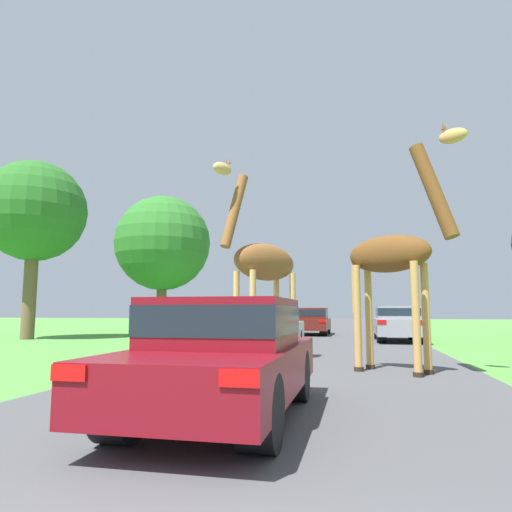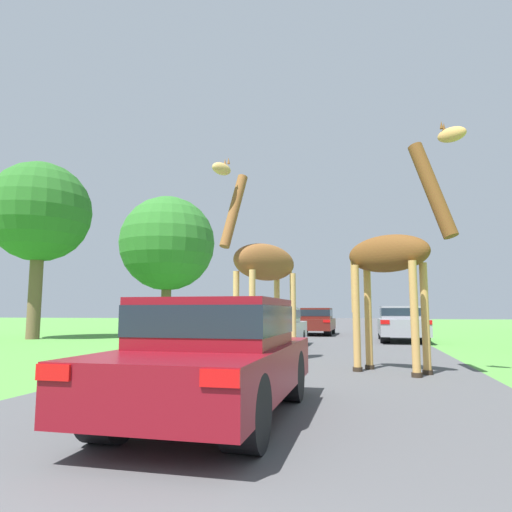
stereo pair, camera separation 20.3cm
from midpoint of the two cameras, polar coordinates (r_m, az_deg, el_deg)
name	(u,v)px [view 1 (the left image)]	position (r m, az deg, el deg)	size (l,w,h in m)	color
road	(339,331)	(30.55, 10.13, -9.21)	(7.44, 120.00, 0.00)	#4C4C4F
giraffe_near_road	(262,264)	(11.77, 0.31, -1.05)	(1.90, 2.70, 5.01)	tan
giraffe_companion	(397,254)	(10.07, 16.61, 0.20)	(2.53, 1.66, 5.06)	tan
car_lead_maroon	(225,353)	(5.67, -4.97, -12.02)	(1.74, 4.11, 1.42)	maroon
car_queue_right	(311,320)	(25.48, 6.65, -8.01)	(1.94, 4.29, 1.45)	#561914
car_queue_left	(271,326)	(16.47, 1.52, -8.78)	(1.85, 4.70, 1.40)	silver
car_far_ahead	(398,322)	(20.70, 17.00, -7.95)	(1.88, 4.62, 1.49)	gray
tree_centre_back	(35,212)	(24.09, -26.17, 4.95)	(4.75, 4.75, 8.37)	brown
tree_far_right	(163,244)	(27.35, -11.78, 1.53)	(5.54, 5.54, 8.03)	brown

